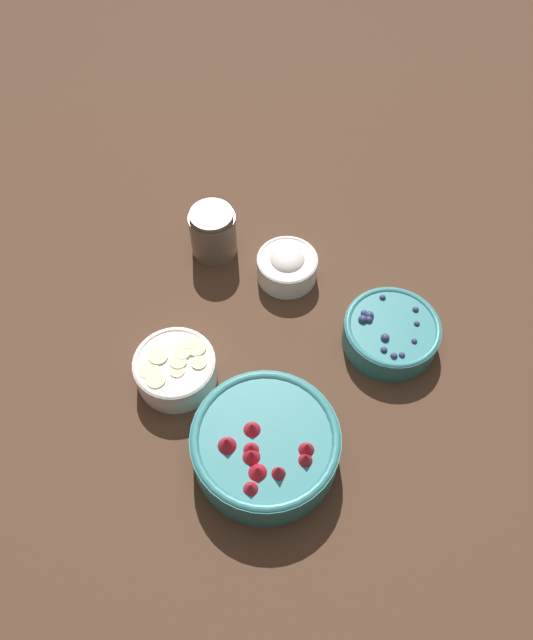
# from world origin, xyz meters

# --- Properties ---
(ground_plane) EXTENTS (4.00, 4.00, 0.00)m
(ground_plane) POSITION_xyz_m (0.00, 0.00, 0.00)
(ground_plane) COLOR #4C3323
(bowl_strawberries) EXTENTS (0.23, 0.23, 0.09)m
(bowl_strawberries) POSITION_xyz_m (0.15, -0.03, 0.04)
(bowl_strawberries) COLOR teal
(bowl_strawberries) RESTS_ON ground_plane
(bowl_blueberries) EXTENTS (0.17, 0.17, 0.06)m
(bowl_blueberries) POSITION_xyz_m (-0.09, 0.15, 0.03)
(bowl_blueberries) COLOR teal
(bowl_blueberries) RESTS_ON ground_plane
(bowl_bananas) EXTENTS (0.14, 0.14, 0.06)m
(bowl_bananas) POSITION_xyz_m (0.04, -0.20, 0.03)
(bowl_bananas) COLOR white
(bowl_bananas) RESTS_ON ground_plane
(bowl_cream) EXTENTS (0.11, 0.11, 0.06)m
(bowl_cream) POSITION_xyz_m (-0.21, -0.04, 0.03)
(bowl_cream) COLOR white
(bowl_cream) RESTS_ON ground_plane
(jar_chocolate) EXTENTS (0.09, 0.09, 0.10)m
(jar_chocolate) POSITION_xyz_m (-0.25, -0.19, 0.05)
(jar_chocolate) COLOR brown
(jar_chocolate) RESTS_ON ground_plane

